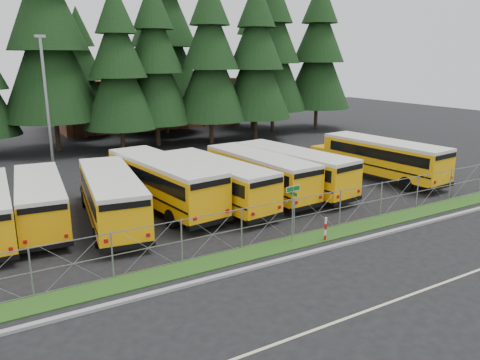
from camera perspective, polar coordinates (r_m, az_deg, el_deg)
name	(u,v)px	position (r m, az deg, el deg)	size (l,w,h in m)	color
ground	(297,227)	(24.92, 7.00, -5.69)	(120.00, 120.00, 0.00)	black
curb	(337,246)	(22.70, 11.77, -7.84)	(50.00, 0.25, 0.12)	gray
grass_verge	(318,237)	(23.68, 9.50, -6.83)	(50.00, 1.40, 0.06)	#224B15
road_lane_line	(424,290)	(19.74, 21.50, -12.37)	(50.00, 0.12, 0.01)	beige
chainlink_fence	(310,214)	(23.85, 8.53, -4.15)	(44.00, 0.10, 2.00)	gray
brick_building	(147,102)	(62.15, -11.32, 9.28)	(22.00, 10.00, 6.00)	brown
bus_1	(40,202)	(26.69, -23.18, -2.50)	(2.33, 9.86, 2.59)	#FBAF07
bus_2	(111,198)	(25.77, -15.46, -2.16)	(2.52, 10.69, 2.80)	#FBAF07
bus_3	(161,184)	(27.70, -9.61, -0.44)	(2.69, 11.41, 2.99)	#FBAF07
bus_4	(213,183)	(27.91, -3.35, -0.35)	(2.51, 10.64, 2.79)	#FBAF07
bus_5	(257,175)	(29.85, 2.04, 0.65)	(2.50, 10.59, 2.78)	#FBAF07
bus_6	(289,170)	(30.97, 5.97, 1.16)	(2.55, 10.82, 2.84)	#FBAF07
bus_east	(379,159)	(35.45, 16.57, 2.42)	(2.61, 11.07, 2.90)	#FBAF07
street_sign	(293,202)	(22.25, 6.45, -2.67)	(0.84, 0.55, 2.81)	gray
striped_bollard	(325,229)	(23.09, 10.38, -5.93)	(0.11, 0.11, 1.20)	#B20C0C
light_standard	(47,103)	(36.55, -22.49, 8.71)	(0.70, 0.35, 10.14)	gray
conifer_3	(48,39)	(47.01, -22.37, 15.58)	(9.21, 9.21, 20.37)	black
conifer_4	(118,69)	(44.99, -14.62, 12.93)	(6.85, 6.85, 15.15)	black
conifer_5	(155,65)	(47.09, -10.33, 13.67)	(7.18, 7.18, 15.88)	black
conifer_6	(210,61)	(47.94, -3.65, 14.27)	(7.47, 7.47, 16.52)	black
conifer_7	(256,61)	(49.91, 1.96, 14.26)	(7.42, 7.42, 16.42)	black
conifer_8	(274,56)	(56.02, 4.12, 14.88)	(7.95, 7.95, 17.57)	black
conifer_9	(318,55)	(58.89, 9.53, 14.80)	(8.03, 8.03, 17.76)	black
conifer_11	(81,74)	(54.10, -18.84, 12.16)	(6.25, 6.25, 13.83)	black
conifer_12	(163,37)	(55.42, -9.32, 16.80)	(9.76, 9.76, 21.58)	black
conifer_13	(253,62)	(58.77, 1.56, 14.13)	(7.23, 7.23, 16.00)	black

